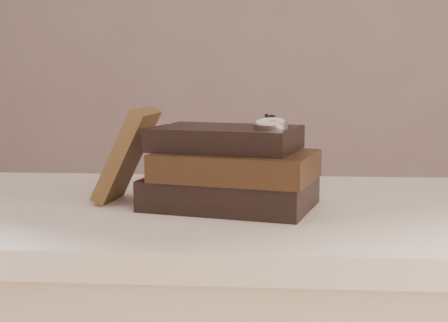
{
  "coord_description": "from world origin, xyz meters",
  "views": [
    {
      "loc": [
        0.12,
        -0.73,
        0.97
      ],
      "look_at": [
        0.04,
        0.33,
        0.82
      ],
      "focal_mm": 53.63,
      "sensor_mm": 36.0,
      "label": 1
    }
  ],
  "objects": [
    {
      "name": "book_stack",
      "position": [
        0.05,
        0.33,
        0.81
      ],
      "size": [
        0.29,
        0.24,
        0.13
      ],
      "color": "black",
      "rests_on": "table"
    },
    {
      "name": "journal",
      "position": [
        -0.13,
        0.36,
        0.83
      ],
      "size": [
        0.11,
        0.11,
        0.16
      ],
      "primitive_type": "cube",
      "rotation": [
        0.0,
        0.45,
        -0.13
      ],
      "color": "#3C2917",
      "rests_on": "table"
    },
    {
      "name": "pocket_watch",
      "position": [
        0.11,
        0.3,
        0.89
      ],
      "size": [
        0.07,
        0.16,
        0.02
      ],
      "color": "silver",
      "rests_on": "book_stack"
    },
    {
      "name": "eyeglasses",
      "position": [
        -0.02,
        0.44,
        0.82
      ],
      "size": [
        0.14,
        0.15,
        0.05
      ],
      "color": "silver",
      "rests_on": "book_stack"
    },
    {
      "name": "table",
      "position": [
        0.0,
        0.35,
        0.66
      ],
      "size": [
        1.0,
        0.6,
        0.75
      ],
      "color": "silver",
      "rests_on": "ground"
    }
  ]
}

